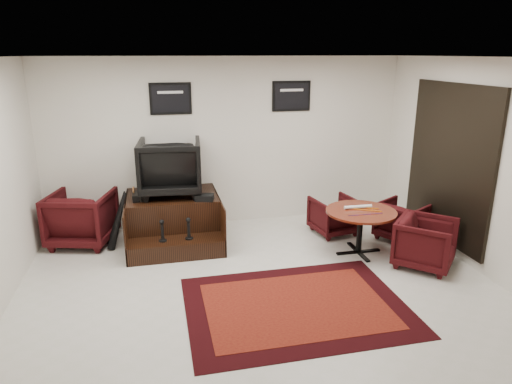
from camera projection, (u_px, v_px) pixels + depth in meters
ground at (261, 289)px, 5.73m from camera, size 6.00×6.00×0.00m
room_shell at (293, 146)px, 5.41m from camera, size 6.02×5.02×2.81m
area_rug at (296, 306)px, 5.34m from camera, size 2.56×1.92×0.01m
shine_podium at (174, 220)px, 7.14m from camera, size 1.41×1.45×0.73m
shine_chair at (170, 164)px, 7.02m from camera, size 1.00×0.95×0.96m
shoes_pair at (140, 196)px, 6.86m from camera, size 0.24×0.30×0.11m
polish_kit at (205, 197)px, 6.82m from camera, size 0.31×0.25×0.09m
umbrella_black at (118, 221)px, 6.77m from camera, size 0.34×0.13×0.92m
umbrella_hooked at (118, 218)px, 6.94m from camera, size 0.33×0.12×0.89m
armchair_side at (82, 215)px, 7.00m from camera, size 1.07×1.03×0.91m
meeting_table at (361, 216)px, 6.61m from camera, size 1.01×1.01×0.66m
table_chair_back at (334, 214)px, 7.43m from camera, size 0.75×0.71×0.67m
table_chair_window at (402, 219)px, 7.19m from camera, size 0.86×0.87×0.67m
table_chair_corner at (426, 241)px, 6.25m from camera, size 1.01×1.01×0.76m
paper_roll at (358, 207)px, 6.67m from camera, size 0.42×0.06×0.05m
table_clutter at (365, 210)px, 6.58m from camera, size 0.56×0.37×0.01m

